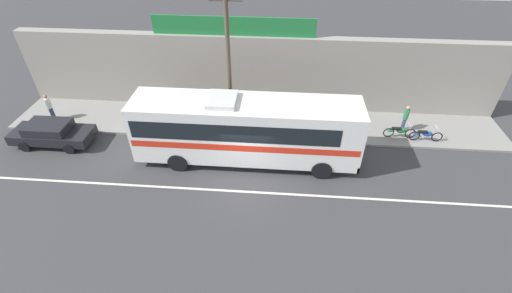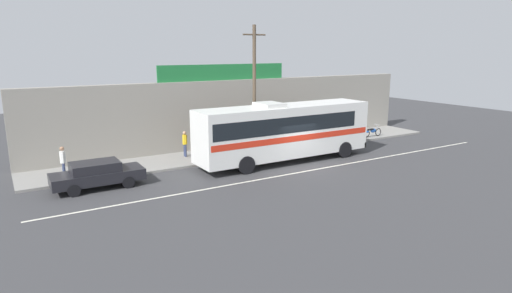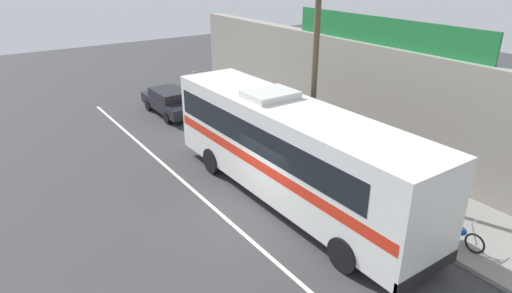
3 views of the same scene
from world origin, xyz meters
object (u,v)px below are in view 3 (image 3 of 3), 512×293
Objects in this scene: parked_car at (170,101)px; pedestrian_far_right at (195,83)px; intercity_bus at (288,146)px; utility_pole at (315,67)px; pedestrian_far_left at (287,113)px; motorcycle_orange at (455,229)px.

parked_car is 2.59m from pedestrian_far_right.
utility_pole is (-0.97, 1.93, 2.34)m from intercity_bus.
pedestrian_far_left is (-4.02, 1.99, -3.30)m from utility_pole.
utility_pole is 11.89m from pedestrian_far_right.
intercity_bus is 6.21× the size of motorcycle_orange.
pedestrian_far_right is (-17.47, 0.37, 0.60)m from motorcycle_orange.
motorcycle_orange is (6.06, 0.46, -3.84)m from utility_pole.
intercity_bus is 12.72m from pedestrian_far_right.
motorcycle_orange is 10.21m from pedestrian_far_left.
pedestrian_far_left reaches higher than parked_car.
motorcycle_orange is at bearing 25.15° from intercity_bus.
parked_car is at bearing -172.14° from utility_pole.
parked_car is at bearing -60.37° from pedestrian_far_right.
intercity_bus is 2.59× the size of parked_car.
parked_car is at bearing -151.04° from pedestrian_far_left.
utility_pole is 7.19m from motorcycle_orange.
pedestrian_far_left is (-10.08, 1.54, 0.54)m from motorcycle_orange.
pedestrian_far_left reaches higher than motorcycle_orange.
pedestrian_far_left is (6.13, 3.39, 0.37)m from parked_car.
utility_pole is 4.97× the size of pedestrian_far_left.
parked_car reaches higher than motorcycle_orange.
motorcycle_orange is at bearing 4.32° from utility_pole.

